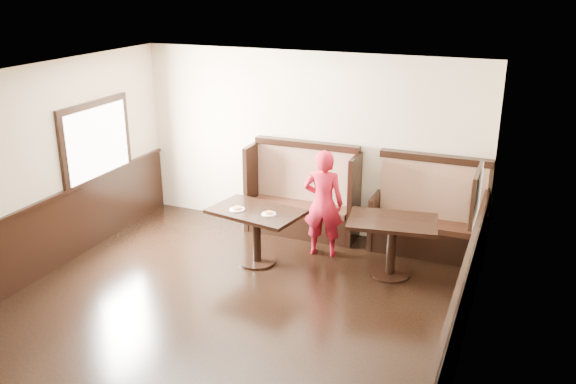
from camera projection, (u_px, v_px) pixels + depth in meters
The scene contains 9 objects.
ground at pixel (198, 340), 6.80m from camera, with size 7.00×7.00×0.00m, color black.
room_shell at pixel (184, 271), 6.92m from camera, with size 7.00×7.00×7.00m.
booth_main at pixel (303, 201), 9.49m from camera, with size 1.75×0.72×1.45m.
booth_neighbor at pixel (429, 221), 8.81m from camera, with size 1.65×0.72×1.45m.
table_main at pixel (256, 223), 8.44m from camera, with size 1.37×0.99×0.79m.
table_neighbor at pixel (392, 234), 8.08m from camera, with size 1.26×0.93×0.81m.
child at pixel (323, 203), 8.65m from camera, with size 0.57×0.38×1.57m, color #A71124.
pizza_plate_left at pixel (237, 209), 8.39m from camera, with size 0.22×0.22×0.04m.
pizza_plate_right at pixel (269, 213), 8.23m from camera, with size 0.20×0.20×0.04m.
Camera 1 is at (3.14, -5.03, 3.85)m, focal length 38.00 mm.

